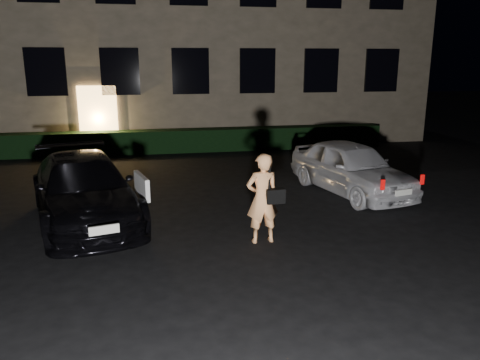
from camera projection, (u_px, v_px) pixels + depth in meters
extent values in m
plane|color=black|center=(247.00, 266.00, 8.06)|extent=(80.00, 80.00, 0.00)
cube|color=brown|center=(181.00, 0.00, 20.83)|extent=(20.00, 8.00, 12.00)
cube|color=#EDB05F|center=(99.00, 120.00, 17.54)|extent=(1.40, 0.10, 2.50)
cube|color=black|center=(46.00, 72.00, 16.80)|extent=(1.40, 0.10, 1.70)
cube|color=black|center=(120.00, 72.00, 17.26)|extent=(1.40, 0.10, 1.70)
cube|color=black|center=(191.00, 71.00, 17.72)|extent=(1.40, 0.10, 1.70)
cube|color=black|center=(257.00, 71.00, 18.18)|extent=(1.40, 0.10, 1.70)
cube|color=black|center=(321.00, 71.00, 18.64)|extent=(1.40, 0.10, 1.70)
cube|color=black|center=(382.00, 70.00, 19.09)|extent=(1.40, 0.10, 1.70)
cube|color=black|center=(193.00, 140.00, 17.95)|extent=(15.00, 0.70, 0.85)
imported|color=black|center=(84.00, 189.00, 10.19)|extent=(3.15, 5.20, 1.41)
cube|color=white|center=(142.00, 186.00, 9.81)|extent=(0.34, 1.00, 0.47)
cube|color=silver|center=(104.00, 230.00, 8.01)|extent=(0.51, 0.17, 0.16)
imported|color=silver|center=(351.00, 167.00, 12.31)|extent=(2.51, 4.31, 1.38)
cube|color=red|center=(383.00, 185.00, 10.36)|extent=(0.09, 0.07, 0.23)
cube|color=red|center=(422.00, 180.00, 10.80)|extent=(0.09, 0.07, 0.23)
cube|color=silver|center=(404.00, 192.00, 10.59)|extent=(0.46, 0.14, 0.14)
imported|color=#FFAC6A|center=(262.00, 198.00, 8.90)|extent=(0.67, 0.47, 1.76)
cube|color=black|center=(275.00, 196.00, 8.83)|extent=(0.37, 0.19, 0.28)
cube|color=black|center=(269.00, 176.00, 8.74)|extent=(0.04, 0.06, 0.55)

